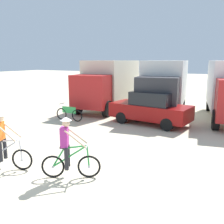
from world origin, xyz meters
name	(u,v)px	position (x,y,z in m)	size (l,w,h in m)	color
ground_plane	(57,165)	(0.00, 0.00, 0.00)	(120.00, 120.00, 0.00)	beige
box_truck_cream_rv	(109,82)	(-3.40, 9.64, 1.87)	(3.02, 6.95, 3.35)	beige
box_truck_white_box	(165,84)	(0.54, 9.82, 1.87)	(3.37, 7.03, 3.35)	white
sedan_parked	(151,108)	(0.82, 6.61, 0.88)	(4.37, 2.22, 1.76)	maroon
cyclist_orange_shirt	(3,143)	(-1.24, -1.03, 0.85)	(1.64, 0.74, 1.82)	black
cyclist_cowboy_hat	(68,150)	(0.92, -0.56, 0.85)	(1.55, 0.90, 1.82)	black
bicycle_spare	(69,114)	(-3.52, 5.17, 0.40)	(1.73, 0.50, 0.97)	black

